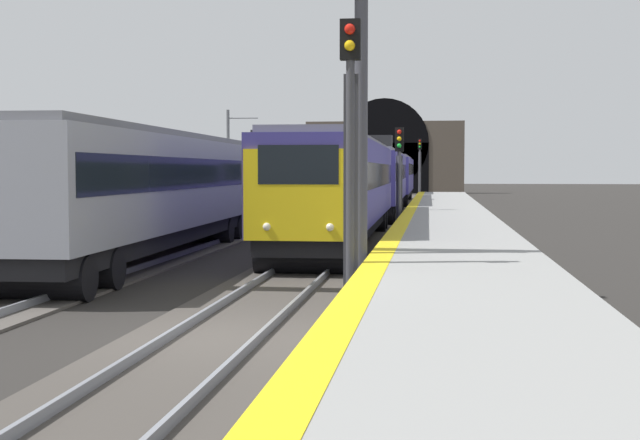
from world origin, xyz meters
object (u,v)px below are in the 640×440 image
Objects in this scene: train_adjacent_platform at (269,179)px; overhead_signal_gantry at (153,26)px; railway_signal_far at (420,162)px; catenary_mast_far at (229,158)px; railway_signal_near at (350,144)px; railway_signal_mid at (399,168)px; train_main_approaching at (377,179)px.

overhead_signal_gantry is (-26.24, -2.59, 3.57)m from train_adjacent_platform.
overhead_signal_gantry reaches higher than railway_signal_far.
overhead_signal_gantry is at bearing -168.51° from catenary_mast_far.
railway_signal_near is 21.89m from railway_signal_mid.
railway_signal_near is at bearing -163.59° from catenary_mast_far.
railway_signal_mid is (-6.27, -7.03, 0.56)m from train_adjacent_platform.
train_adjacent_platform is 6.23× the size of overhead_signal_gantry.
railway_signal_far is at bearing -11.14° from train_adjacent_platform.
railway_signal_far is 68.00m from overhead_signal_gantry.
railway_signal_far is at bearing -180.00° from railway_signal_mid.
train_adjacent_platform is at bearing -131.70° from railway_signal_mid.
overhead_signal_gantry reaches higher than train_main_approaching.
railway_signal_near is at bearing 0.00° from railway_signal_far.
train_adjacent_platform is 29.04m from railway_signal_near.
train_adjacent_platform is at bearing -159.62° from catenary_mast_far.
train_adjacent_platform is 12.51× the size of railway_signal_mid.
railway_signal_near reaches higher than train_main_approaching.
railway_signal_far is (41.58, -7.03, 1.22)m from train_adjacent_platform.
train_main_approaching is at bearing -3.07° from railway_signal_far.
railway_signal_near is at bearing 0.00° from railway_signal_mid.
railway_signal_mid is 0.65× the size of catenary_mast_far.
railway_signal_near reaches higher than railway_signal_mid.
railway_signal_mid is 0.50× the size of overhead_signal_gantry.
train_adjacent_platform is at bearing -9.60° from railway_signal_far.
railway_signal_mid is at bearing 7.38° from train_main_approaching.
train_main_approaching is 10.99× the size of railway_signal_near.
overhead_signal_gantry is at bearing -4.93° from train_main_approaching.
train_main_approaching is 13.23× the size of railway_signal_mid.
catenary_mast_far is at bearing 18.85° from train_adjacent_platform.
train_main_approaching is 8.66× the size of catenary_mast_far.
railway_signal_far reaches higher than train_main_approaching.
railway_signal_far is (47.84, 0.00, 0.66)m from railway_signal_mid.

